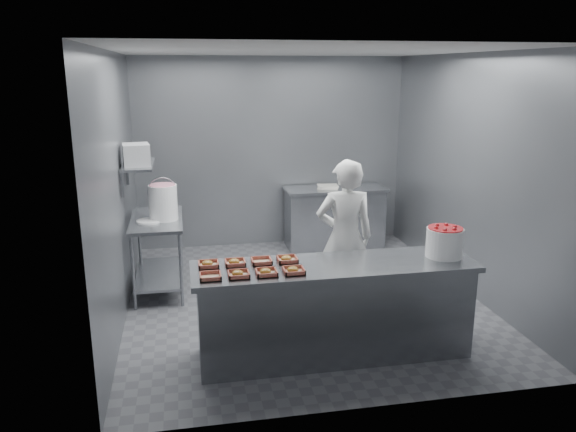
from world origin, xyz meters
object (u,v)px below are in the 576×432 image
(service_counter, at_px, (334,309))
(tray_6, at_px, (262,261))
(tray_7, at_px, (287,259))
(prep_table, at_px, (158,243))
(appliance, at_px, (136,155))
(tray_4, at_px, (208,264))
(worker, at_px, (345,238))
(back_counter, at_px, (334,217))
(strawberry_tub, at_px, (445,241))
(tray_0, at_px, (210,276))
(tray_5, at_px, (235,262))
(glaze_bucket, at_px, (163,202))
(tray_1, at_px, (238,274))
(tray_2, at_px, (266,272))
(tray_3, at_px, (293,270))

(service_counter, distance_m, tray_6, 0.82)
(tray_7, bearing_deg, tray_6, 180.00)
(prep_table, distance_m, appliance, 1.12)
(tray_4, distance_m, worker, 1.69)
(back_counter, relative_size, strawberry_tub, 4.37)
(tray_0, relative_size, strawberry_tub, 0.55)
(service_counter, relative_size, back_counter, 1.73)
(strawberry_tub, bearing_deg, prep_table, 144.48)
(tray_4, height_order, tray_5, same)
(tray_0, xyz_separation_m, glaze_bucket, (-0.43, 2.03, 0.20))
(tray_7, relative_size, strawberry_tub, 0.55)
(prep_table, height_order, appliance, appliance)
(tray_5, distance_m, glaze_bucket, 1.86)
(tray_7, bearing_deg, service_counter, -20.05)
(tray_6, bearing_deg, tray_1, -128.82)
(appliance, bearing_deg, prep_table, 35.60)
(service_counter, height_order, appliance, appliance)
(tray_2, relative_size, tray_3, 1.00)
(prep_table, height_order, tray_3, tray_3)
(tray_6, bearing_deg, worker, 37.11)
(tray_2, height_order, glaze_bucket, glaze_bucket)
(tray_1, height_order, tray_7, same)
(tray_0, xyz_separation_m, tray_2, (0.48, -0.00, 0.00))
(tray_4, bearing_deg, tray_5, 0.00)
(worker, xyz_separation_m, strawberry_tub, (0.70, -0.91, 0.20))
(tray_4, relative_size, tray_6, 1.00)
(tray_3, bearing_deg, tray_4, 157.24)
(tray_2, bearing_deg, tray_4, 147.82)
(back_counter, relative_size, tray_3, 8.01)
(appliance, bearing_deg, tray_1, -72.07)
(tray_2, relative_size, worker, 0.11)
(strawberry_tub, bearing_deg, worker, 127.64)
(tray_2, xyz_separation_m, tray_7, (0.24, 0.30, 0.00))
(tray_7, bearing_deg, glaze_bucket, 123.52)
(worker, bearing_deg, appliance, -17.23)
(tray_7, relative_size, appliance, 0.58)
(tray_1, relative_size, tray_5, 1.00)
(back_counter, relative_size, glaze_bucket, 2.98)
(prep_table, height_order, tray_1, tray_1)
(prep_table, relative_size, tray_4, 6.40)
(tray_6, bearing_deg, tray_3, -51.88)
(tray_1, bearing_deg, appliance, 115.50)
(back_counter, height_order, tray_7, tray_7)
(tray_3, height_order, strawberry_tub, strawberry_tub)
(tray_6, bearing_deg, tray_4, -180.00)
(service_counter, distance_m, tray_5, 1.02)
(worker, bearing_deg, tray_5, 35.90)
(tray_0, bearing_deg, glaze_bucket, 101.90)
(tray_3, distance_m, glaze_bucket, 2.34)
(tray_6, bearing_deg, appliance, 125.49)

